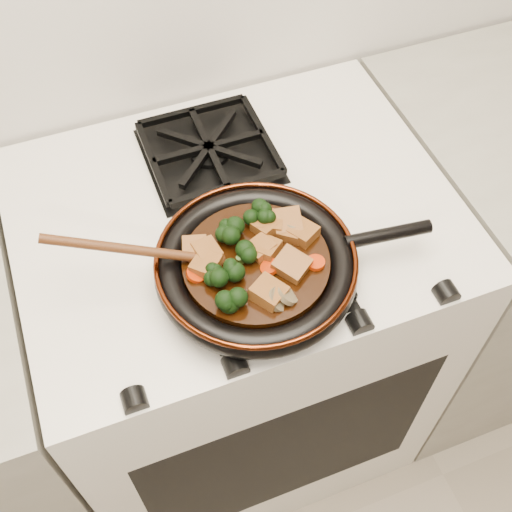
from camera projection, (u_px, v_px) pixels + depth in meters
name	position (u px, v px, depth m)	size (l,w,h in m)	color
stove	(240.00, 337.00, 1.47)	(0.76, 0.60, 0.90)	white
burner_grate_front	(265.00, 268.00, 1.02)	(0.23, 0.23, 0.03)	black
burner_grate_back	(209.00, 151.00, 1.17)	(0.23, 0.23, 0.03)	black
skillet	(257.00, 266.00, 0.98)	(0.44, 0.31, 0.05)	black
braising_sauce	(256.00, 264.00, 0.98)	(0.23, 0.23, 0.02)	black
tofu_cube_0	(292.00, 265.00, 0.96)	(0.04, 0.05, 0.02)	brown
tofu_cube_1	(270.00, 223.00, 1.00)	(0.04, 0.04, 0.02)	brown
tofu_cube_2	(268.00, 293.00, 0.93)	(0.04, 0.05, 0.02)	brown
tofu_cube_3	(288.00, 223.00, 1.00)	(0.04, 0.05, 0.02)	brown
tofu_cube_4	(207.00, 252.00, 0.97)	(0.04, 0.04, 0.02)	brown
tofu_cube_5	(206.00, 266.00, 0.96)	(0.04, 0.04, 0.02)	brown
tofu_cube_6	(267.00, 226.00, 1.00)	(0.04, 0.03, 0.02)	brown
tofu_cube_7	(303.00, 233.00, 0.99)	(0.04, 0.04, 0.02)	brown
tofu_cube_8	(261.00, 249.00, 0.98)	(0.04, 0.03, 0.02)	brown
tofu_cube_9	(290.00, 233.00, 0.99)	(0.03, 0.03, 0.02)	brown
tofu_cube_10	(195.00, 248.00, 0.98)	(0.04, 0.04, 0.02)	brown
tofu_cube_11	(266.00, 249.00, 0.98)	(0.04, 0.04, 0.02)	brown
broccoli_floret_0	(230.00, 234.00, 0.99)	(0.06, 0.06, 0.05)	black
broccoli_floret_1	(259.00, 217.00, 1.00)	(0.05, 0.05, 0.06)	black
broccoli_floret_2	(241.00, 258.00, 0.96)	(0.06, 0.06, 0.05)	black
broccoli_floret_3	(234.00, 304.00, 0.92)	(0.06, 0.06, 0.05)	black
broccoli_floret_4	(230.00, 271.00, 0.95)	(0.06, 0.06, 0.06)	black
broccoli_floret_5	(213.00, 275.00, 0.94)	(0.06, 0.06, 0.05)	black
carrot_coin_0	(266.00, 219.00, 1.01)	(0.03, 0.03, 0.01)	#B52905
carrot_coin_1	(270.00, 267.00, 0.96)	(0.03, 0.03, 0.01)	#B52905
carrot_coin_2	(316.00, 263.00, 0.96)	(0.03, 0.03, 0.01)	#B52905
carrot_coin_3	(271.00, 216.00, 1.02)	(0.03, 0.03, 0.01)	#B52905
carrot_coin_4	(196.00, 274.00, 0.95)	(0.03, 0.03, 0.01)	#B52905
mushroom_slice_0	(278.00, 299.00, 0.92)	(0.04, 0.04, 0.01)	brown
mushroom_slice_1	(287.00, 295.00, 0.93)	(0.03, 0.03, 0.01)	brown
mushroom_slice_2	(263.00, 217.00, 1.01)	(0.03, 0.03, 0.01)	brown
mushroom_slice_3	(292.00, 228.00, 1.00)	(0.03, 0.03, 0.01)	brown
wooden_spoon	(161.00, 253.00, 0.95)	(0.15, 0.07, 0.24)	#4E2710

